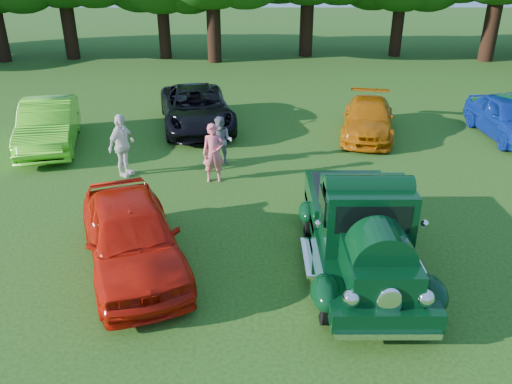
{
  "coord_description": "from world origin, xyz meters",
  "views": [
    {
      "loc": [
        -1.03,
        -9.63,
        6.04
      ],
      "look_at": [
        -1.01,
        0.83,
        1.1
      ],
      "focal_mm": 35.0,
      "sensor_mm": 36.0,
      "label": 1
    }
  ],
  "objects_px": {
    "back_car_lime": "(49,124)",
    "back_car_blue": "(508,117)",
    "spectator_pink": "(214,153)",
    "hero_pickup": "(361,231)",
    "spectator_grey": "(221,141)",
    "back_car_orange": "(368,118)",
    "back_car_black": "(196,108)",
    "spectator_white": "(122,146)",
    "red_convertible": "(131,235)"
  },
  "relations": [
    {
      "from": "back_car_lime",
      "to": "spectator_white",
      "type": "xyz_separation_m",
      "value": [
        3.16,
        -2.55,
        0.15
      ]
    },
    {
      "from": "back_car_lime",
      "to": "back_car_blue",
      "type": "relative_size",
      "value": 1.11
    },
    {
      "from": "back_car_blue",
      "to": "hero_pickup",
      "type": "bearing_deg",
      "value": -131.29
    },
    {
      "from": "hero_pickup",
      "to": "spectator_white",
      "type": "distance_m",
      "value": 7.94
    },
    {
      "from": "hero_pickup",
      "to": "back_car_lime",
      "type": "xyz_separation_m",
      "value": [
        -9.33,
        7.55,
        -0.08
      ]
    },
    {
      "from": "spectator_grey",
      "to": "spectator_white",
      "type": "height_order",
      "value": "spectator_white"
    },
    {
      "from": "red_convertible",
      "to": "back_car_orange",
      "type": "distance_m",
      "value": 11.06
    },
    {
      "from": "back_car_orange",
      "to": "spectator_white",
      "type": "bearing_deg",
      "value": -142.6
    },
    {
      "from": "spectator_white",
      "to": "spectator_pink",
      "type": "bearing_deg",
      "value": -75.01
    },
    {
      "from": "back_car_lime",
      "to": "back_car_orange",
      "type": "relative_size",
      "value": 1.09
    },
    {
      "from": "hero_pickup",
      "to": "spectator_grey",
      "type": "bearing_deg",
      "value": 119.01
    },
    {
      "from": "red_convertible",
      "to": "spectator_pink",
      "type": "distance_m",
      "value": 4.76
    },
    {
      "from": "hero_pickup",
      "to": "spectator_pink",
      "type": "bearing_deg",
      "value": 126.74
    },
    {
      "from": "hero_pickup",
      "to": "back_car_orange",
      "type": "distance_m",
      "value": 9.0
    },
    {
      "from": "back_car_lime",
      "to": "spectator_white",
      "type": "bearing_deg",
      "value": -53.01
    },
    {
      "from": "hero_pickup",
      "to": "spectator_grey",
      "type": "xyz_separation_m",
      "value": [
        -3.28,
        5.91,
        -0.11
      ]
    },
    {
      "from": "back_car_blue",
      "to": "spectator_white",
      "type": "distance_m",
      "value": 13.66
    },
    {
      "from": "red_convertible",
      "to": "spectator_pink",
      "type": "xyz_separation_m",
      "value": [
        1.38,
        4.55,
        0.09
      ]
    },
    {
      "from": "back_car_lime",
      "to": "red_convertible",
      "type": "bearing_deg",
      "value": -72.97
    },
    {
      "from": "back_car_black",
      "to": "back_car_blue",
      "type": "height_order",
      "value": "back_car_black"
    },
    {
      "from": "back_car_orange",
      "to": "back_car_blue",
      "type": "relative_size",
      "value": 1.02
    },
    {
      "from": "spectator_white",
      "to": "back_car_orange",
      "type": "bearing_deg",
      "value": -41.35
    },
    {
      "from": "back_car_orange",
      "to": "hero_pickup",
      "type": "bearing_deg",
      "value": -90.16
    },
    {
      "from": "hero_pickup",
      "to": "red_convertible",
      "type": "relative_size",
      "value": 1.14
    },
    {
      "from": "back_car_lime",
      "to": "back_car_blue",
      "type": "height_order",
      "value": "back_car_lime"
    },
    {
      "from": "back_car_orange",
      "to": "spectator_pink",
      "type": "height_order",
      "value": "spectator_pink"
    },
    {
      "from": "back_car_black",
      "to": "hero_pickup",
      "type": "bearing_deg",
      "value": -77.33
    },
    {
      "from": "red_convertible",
      "to": "spectator_white",
      "type": "bearing_deg",
      "value": 84.35
    },
    {
      "from": "back_car_lime",
      "to": "back_car_blue",
      "type": "distance_m",
      "value": 16.38
    },
    {
      "from": "red_convertible",
      "to": "back_car_lime",
      "type": "distance_m",
      "value": 8.79
    },
    {
      "from": "spectator_grey",
      "to": "hero_pickup",
      "type": "bearing_deg",
      "value": -47.49
    },
    {
      "from": "back_car_orange",
      "to": "back_car_lime",
      "type": "bearing_deg",
      "value": -161.3
    },
    {
      "from": "red_convertible",
      "to": "back_car_lime",
      "type": "bearing_deg",
      "value": 99.93
    },
    {
      "from": "spectator_white",
      "to": "spectator_grey",
      "type": "bearing_deg",
      "value": -48.78
    },
    {
      "from": "back_car_lime",
      "to": "spectator_pink",
      "type": "xyz_separation_m",
      "value": [
        5.92,
        -2.98,
        0.08
      ]
    },
    {
      "from": "spectator_white",
      "to": "red_convertible",
      "type": "bearing_deg",
      "value": -140.72
    },
    {
      "from": "back_car_black",
      "to": "spectator_grey",
      "type": "bearing_deg",
      "value": -84.65
    },
    {
      "from": "back_car_black",
      "to": "back_car_lime",
      "type": "bearing_deg",
      "value": -167.57
    },
    {
      "from": "hero_pickup",
      "to": "red_convertible",
      "type": "xyz_separation_m",
      "value": [
        -4.79,
        0.02,
        -0.1
      ]
    },
    {
      "from": "back_car_black",
      "to": "spectator_pink",
      "type": "distance_m",
      "value": 5.29
    },
    {
      "from": "hero_pickup",
      "to": "back_car_black",
      "type": "bearing_deg",
      "value": 114.65
    },
    {
      "from": "back_car_lime",
      "to": "back_car_black",
      "type": "distance_m",
      "value": 5.33
    },
    {
      "from": "hero_pickup",
      "to": "red_convertible",
      "type": "height_order",
      "value": "hero_pickup"
    },
    {
      "from": "back_car_black",
      "to": "back_car_orange",
      "type": "xyz_separation_m",
      "value": [
        6.45,
        -0.98,
        -0.12
      ]
    },
    {
      "from": "hero_pickup",
      "to": "back_car_black",
      "type": "distance_m",
      "value": 10.73
    },
    {
      "from": "back_car_blue",
      "to": "spectator_white",
      "type": "bearing_deg",
      "value": -166.83
    },
    {
      "from": "back_car_lime",
      "to": "back_car_black",
      "type": "height_order",
      "value": "back_car_lime"
    },
    {
      "from": "red_convertible",
      "to": "spectator_grey",
      "type": "xyz_separation_m",
      "value": [
        1.51,
        5.89,
        -0.0
      ]
    },
    {
      "from": "back_car_lime",
      "to": "back_car_black",
      "type": "xyz_separation_m",
      "value": [
        4.86,
        2.2,
        -0.03
      ]
    },
    {
      "from": "hero_pickup",
      "to": "red_convertible",
      "type": "bearing_deg",
      "value": 179.75
    }
  ]
}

